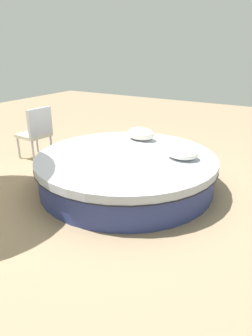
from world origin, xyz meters
The scene contains 5 objects.
ground_plane centered at (0.00, 0.00, 0.00)m, with size 16.00×16.00×0.00m, color #9E8466.
round_bed centered at (0.00, 0.00, 0.26)m, with size 2.69×2.69×0.50m.
throw_pillow_0 centered at (-0.76, -0.30, 0.58)m, with size 0.46×0.37×0.16m, color white.
throw_pillow_1 centered at (0.20, -0.82, 0.61)m, with size 0.50×0.32×0.22m, color silver.
patio_chair centered at (2.09, -0.22, 0.56)m, with size 0.54×0.55×0.98m.
Camera 1 is at (-2.19, 3.64, 2.01)m, focal length 32.44 mm.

